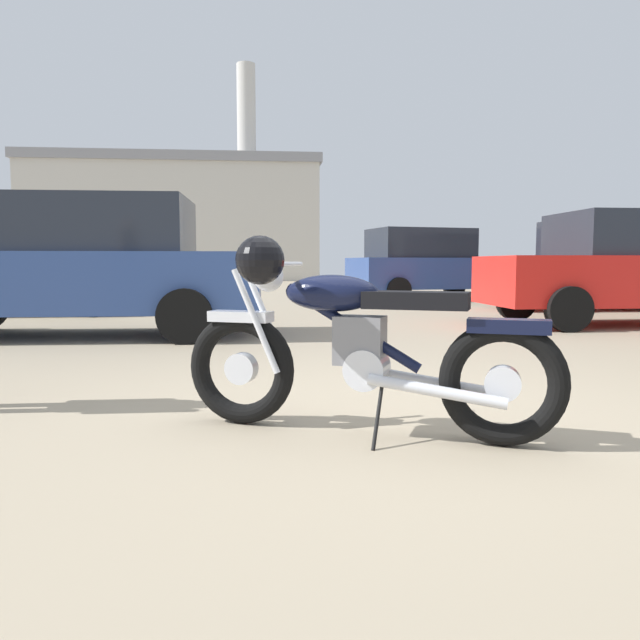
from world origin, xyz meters
TOP-DOWN VIEW (x-y plane):
  - ground_plane at (0.00, 0.00)m, footprint 80.00×80.00m
  - vintage_motorcycle at (-0.31, -0.36)m, footprint 1.91×1.03m
  - red_hatchback_near at (4.99, 4.86)m, footprint 4.29×2.11m
  - dark_sedan_left at (-4.55, 8.40)m, footprint 4.21×1.94m
  - silver_sedan_mid at (4.04, 11.38)m, footprint 4.10×2.25m
  - pale_sedan_back at (6.51, 7.83)m, footprint 4.03×2.10m
  - white_estate_far at (-2.98, 4.61)m, footprint 4.81×2.22m
  - industrial_building at (-3.40, 34.18)m, footprint 16.44×10.93m

SIDE VIEW (x-z plane):
  - ground_plane at x=0.00m, z-range 0.00..0.00m
  - vintage_motorcycle at x=-0.31m, z-range -0.04..1.03m
  - red_hatchback_near at x=4.99m, z-range 0.00..1.67m
  - dark_sedan_left at x=-4.55m, z-range 0.00..1.67m
  - silver_sedan_mid at x=4.04m, z-range 0.03..1.81m
  - pale_sedan_back at x=6.51m, z-range 0.03..1.81m
  - white_estate_far at x=-2.98m, z-range 0.07..1.81m
  - industrial_building at x=-3.40m, z-range -2.88..9.71m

